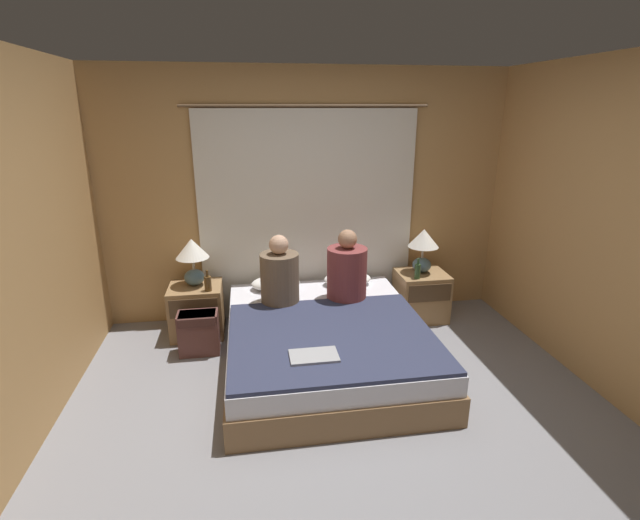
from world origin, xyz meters
TOP-DOWN VIEW (x-y plane):
  - ground_plane at (0.00, 0.00)m, footprint 16.00×16.00m
  - wall_back at (0.00, 2.00)m, footprint 4.17×0.06m
  - curtain_panel at (0.00, 1.93)m, footprint 2.37×0.02m
  - bed at (0.00, 0.87)m, footprint 1.66×2.02m
  - nightstand_left at (-1.14, 1.62)m, footprint 0.49×0.46m
  - nightstand_right at (1.14, 1.62)m, footprint 0.49×0.46m
  - lamp_left at (-1.14, 1.66)m, footprint 0.31×0.31m
  - lamp_right at (1.14, 1.66)m, footprint 0.31×0.31m
  - pillow_left at (-0.36, 1.68)m, footprint 0.48×0.32m
  - pillow_right at (0.36, 1.68)m, footprint 0.48×0.32m
  - blanket_on_bed at (0.00, 0.59)m, footprint 1.60×1.39m
  - person_left_in_bed at (-0.35, 1.32)m, footprint 0.35×0.35m
  - person_right_in_bed at (0.28, 1.32)m, footprint 0.37×0.37m
  - beer_bottle_on_left_stand at (-1.00, 1.48)m, footprint 0.07×0.07m
  - beer_bottle_on_right_stand at (1.03, 1.48)m, footprint 0.06×0.06m
  - laptop_on_bed at (-0.19, 0.26)m, footprint 0.35×0.21m
  - backpack_on_floor at (-1.09, 1.23)m, footprint 0.35×0.23m

SIDE VIEW (x-z plane):
  - ground_plane at x=0.00m, z-range 0.00..0.00m
  - bed at x=0.00m, z-range 0.00..0.39m
  - backpack_on_floor at x=-1.09m, z-range 0.03..0.42m
  - nightstand_left at x=-1.14m, z-range 0.00..0.50m
  - nightstand_right at x=1.14m, z-range 0.00..0.50m
  - blanket_on_bed at x=0.00m, z-range 0.40..0.43m
  - laptop_on_bed at x=-0.19m, z-range 0.43..0.44m
  - pillow_left at x=-0.36m, z-range 0.40..0.52m
  - pillow_right at x=0.36m, z-range 0.40..0.52m
  - beer_bottle_on_left_stand at x=-1.00m, z-range 0.47..0.67m
  - beer_bottle_on_right_stand at x=1.03m, z-range 0.47..0.68m
  - person_left_in_bed at x=-0.35m, z-range 0.34..0.99m
  - person_right_in_bed at x=0.28m, z-range 0.33..1.01m
  - lamp_left at x=-1.14m, z-range 0.56..1.02m
  - lamp_right at x=1.14m, z-range 0.56..1.02m
  - curtain_panel at x=0.00m, z-range 0.00..2.14m
  - wall_back at x=0.00m, z-range 0.00..2.50m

